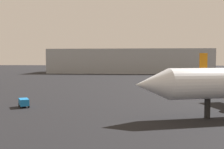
# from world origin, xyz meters

# --- Properties ---
(baggage_cart) EXTENTS (2.35, 2.73, 1.30)m
(baggage_cart) POSITION_xyz_m (-14.21, 27.41, 0.76)
(baggage_cart) COLOR #1972BF
(baggage_cart) RESTS_ON ground_plane
(terminal_building) EXTENTS (84.12, 27.90, 12.64)m
(terminal_building) POSITION_xyz_m (-0.27, 132.49, 6.32)
(terminal_building) COLOR #999EA3
(terminal_building) RESTS_ON ground_plane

